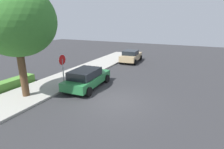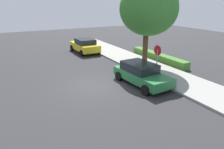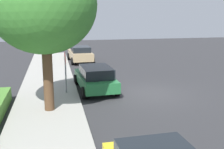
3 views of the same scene
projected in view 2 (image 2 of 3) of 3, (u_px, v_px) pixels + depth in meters
The scene contains 7 objects.
ground_plane at pixel (96, 86), 14.44m from camera, with size 60.00×60.00×0.00m, color #2D2D30.
sidewalk_curb at pixel (161, 72), 16.81m from camera, with size 32.00×3.20×0.14m, color #9E9B93.
stop_sign at pixel (157, 56), 15.33m from camera, with size 0.78×0.08×2.43m.
parked_car_green at pixel (141, 74), 14.43m from camera, with size 4.39×2.22×1.43m.
parked_car_yellow at pixel (85, 45), 23.26m from camera, with size 4.17×2.21×1.48m.
street_tree_near_corner at pixel (149, 9), 16.83m from camera, with size 4.54×4.54×6.82m.
front_yard_hedge at pixel (158, 57), 20.31m from camera, with size 7.10×0.81×0.66m.
Camera 2 is at (12.35, -5.36, 5.36)m, focal length 35.00 mm.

